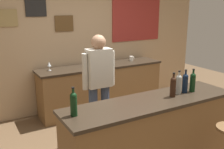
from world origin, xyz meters
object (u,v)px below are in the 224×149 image
Objects in this scene: bartender at (99,81)px; coffee_mug at (131,58)px; wine_glass_d at (104,60)px; wine_bottle_b at (173,86)px; wine_bottle_a at (74,103)px; wine_bottle_e at (193,81)px; wine_bottle_c at (179,84)px; wine_glass_c at (95,61)px; wine_glass_a at (49,64)px; wine_bottle_d at (185,82)px; wine_glass_b at (85,62)px.

coffee_mug is at bearing 40.33° from bartender.
wine_glass_d is at bearing -172.26° from coffee_mug.
bartender is at bearing 117.15° from wine_bottle_b.
wine_bottle_a and wine_bottle_e have the same top height.
wine_bottle_b is 1.00× the size of wine_bottle_e.
wine_bottle_c is 1.97× the size of wine_glass_c.
wine_bottle_a reaches higher than wine_glass_a.
wine_bottle_b reaches higher than wine_glass_c.
wine_glass_c is 0.90m from coffee_mug.
wine_bottle_d is (0.11, -0.00, 0.00)m from wine_bottle_c.
wine_bottle_d is (0.75, -0.96, 0.12)m from bartender.
wine_bottle_a is 1.97× the size of wine_glass_c.
wine_glass_a is (-0.90, 2.16, -0.05)m from wine_bottle_b.
bartender is 5.29× the size of wine_bottle_a.
coffee_mug is (1.10, 0.08, -0.06)m from wine_glass_b.
wine_bottle_a reaches higher than wine_glass_b.
wine_glass_b is (1.02, 2.00, -0.05)m from wine_bottle_a.
wine_bottle_b is at bearing -67.41° from wine_glass_a.
wine_bottle_a is at bearing -129.48° from bartender.
wine_bottle_b is at bearing -83.02° from wine_glass_b.
wine_bottle_c is (0.13, 0.04, 0.00)m from wine_bottle_b.
wine_glass_c reaches higher than coffee_mug.
wine_bottle_b is at bearing -94.26° from wine_glass_d.
wine_bottle_b is (1.28, -0.07, 0.00)m from wine_bottle_a.
wine_bottle_d is at bearing -105.92° from coffee_mug.
bartender is 10.45× the size of wine_glass_c.
wine_bottle_c is 1.00× the size of wine_bottle_e.
bartender reaches higher than wine_glass_c.
wine_bottle_c is 0.11m from wine_bottle_d.
wine_glass_a and wine_glass_c have the same top height.
wine_bottle_a is 2.45× the size of coffee_mug.
coffee_mug is (0.84, 2.15, -0.11)m from wine_bottle_b.
wine_glass_d is at bearing 85.74° from wine_bottle_b.
wine_bottle_e is 2.48m from wine_glass_a.
wine_glass_a is 1.00× the size of wine_glass_d.
bartender is 1.13m from wine_bottle_b.
wine_bottle_c is 2.03m from wine_glass_c.
wine_bottle_a is 2.13m from wine_glass_a.
wine_bottle_a is 1.63m from wine_bottle_e.
wine_bottle_d reaches higher than wine_glass_d.
wine_bottle_c is 1.97× the size of wine_glass_b.
wine_bottle_d is at bearing -87.46° from wine_glass_d.
wine_glass_d is (-0.20, 2.03, -0.05)m from wine_bottle_e.
wine_glass_b is at bearing 96.98° from wine_bottle_b.
wine_glass_b reaches higher than coffee_mug.
wine_bottle_b reaches higher than wine_glass_d.
wine_bottle_c is at bearing -84.89° from wine_glass_c.
wine_bottle_d is 1.97× the size of wine_glass_b.
wine_bottle_b is 1.97× the size of wine_glass_d.
wine_bottle_d reaches higher than wine_glass_a.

